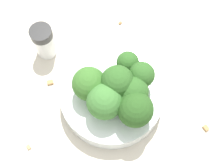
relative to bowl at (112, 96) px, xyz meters
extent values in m
plane|color=beige|center=(0.00, 0.00, -0.02)|extent=(3.00, 3.00, 0.00)
cylinder|color=silver|center=(0.00, 0.00, 0.00)|extent=(0.16, 0.16, 0.03)
cylinder|color=#8EB770|center=(0.01, 0.03, 0.03)|extent=(0.02, 0.02, 0.02)
sphere|color=#3D7533|center=(0.01, 0.03, 0.05)|extent=(0.05, 0.05, 0.05)
cylinder|color=#8EB770|center=(-0.03, 0.01, 0.03)|extent=(0.02, 0.02, 0.02)
sphere|color=#2D5B23|center=(-0.03, 0.01, 0.05)|extent=(0.05, 0.05, 0.05)
cylinder|color=#84AD66|center=(-0.04, -0.01, 0.03)|extent=(0.02, 0.02, 0.03)
sphere|color=#2D5B23|center=(-0.04, -0.01, 0.05)|extent=(0.04, 0.04, 0.04)
cylinder|color=#7A9E5B|center=(-0.03, 0.04, 0.03)|extent=(0.02, 0.02, 0.02)
sphere|color=#28511E|center=(-0.03, 0.04, 0.05)|extent=(0.05, 0.05, 0.05)
cylinder|color=#84AD66|center=(-0.02, -0.04, 0.03)|extent=(0.03, 0.03, 0.02)
sphere|color=#2D5B23|center=(-0.02, -0.04, 0.04)|extent=(0.03, 0.03, 0.03)
cylinder|color=#7A9E5B|center=(-0.01, 0.00, 0.03)|extent=(0.02, 0.02, 0.03)
sphere|color=#2D5B23|center=(-0.01, 0.00, 0.06)|extent=(0.05, 0.05, 0.05)
cylinder|color=#8EB770|center=(0.03, 0.00, 0.03)|extent=(0.02, 0.02, 0.02)
sphere|color=#386B28|center=(0.03, 0.00, 0.05)|extent=(0.05, 0.05, 0.05)
cylinder|color=silver|center=(0.11, -0.09, 0.01)|extent=(0.03, 0.03, 0.05)
cylinder|color=#2D2D2D|center=(0.11, -0.09, 0.04)|extent=(0.04, 0.04, 0.01)
cube|color=tan|center=(0.12, 0.08, -0.01)|extent=(0.01, 0.01, 0.01)
cube|color=olive|center=(-0.01, -0.15, -0.01)|extent=(0.01, 0.01, 0.01)
cube|color=#AD7F4C|center=(-0.15, 0.04, -0.01)|extent=(0.01, 0.01, 0.01)
cube|color=#AD7F4C|center=(0.10, -0.03, -0.01)|extent=(0.01, 0.01, 0.01)
camera|label=1|loc=(-0.01, 0.17, 0.45)|focal=50.00mm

